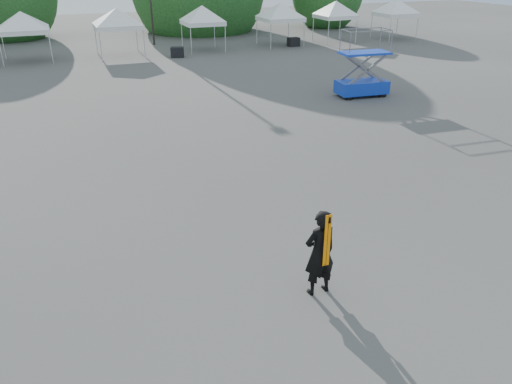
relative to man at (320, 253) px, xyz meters
name	(u,v)px	position (x,y,z in m)	size (l,w,h in m)	color
ground	(284,225)	(0.59, 2.99, -1.00)	(120.00, 120.00, 0.00)	#474442
tent_d	(21,15)	(-5.99, 30.90, 2.06)	(4.61, 4.61, 3.88)	silver
tent_e	(116,12)	(0.29, 30.82, 2.06)	(4.56, 4.56, 3.88)	silver
tent_f	(202,9)	(6.57, 30.58, 2.06)	(4.06, 4.06, 3.88)	silver
tent_g	(281,6)	(13.09, 30.65, 2.06)	(4.39, 4.39, 3.88)	silver
tent_h	(336,4)	(18.11, 30.57, 2.06)	(4.04, 4.04, 3.88)	silver
tent_extra_8	(397,2)	(23.89, 30.17, 2.06)	(4.23, 4.23, 3.88)	silver
man	(320,253)	(0.00, 0.00, 0.00)	(0.76, 0.52, 1.99)	black
scissor_lift	(364,63)	(10.21, 14.09, 0.70)	(2.70, 1.51, 3.36)	#0D1CAE
crate_mid	(177,52)	(4.00, 28.64, -0.64)	(0.91, 0.71, 0.71)	black
crate_east	(293,42)	(13.98, 29.92, -0.65)	(0.88, 0.69, 0.69)	black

